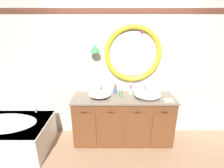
{
  "coord_description": "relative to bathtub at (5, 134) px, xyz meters",
  "views": [
    {
      "loc": [
        -0.18,
        -2.44,
        2.08
      ],
      "look_at": [
        -0.18,
        0.25,
        1.14
      ],
      "focal_mm": 26.57,
      "sensor_mm": 36.0,
      "label": 1
    }
  ],
  "objects": [
    {
      "name": "toothbrush_holder_left",
      "position": [
        1.91,
        0.48,
        0.62
      ],
      "size": [
        0.08,
        0.08,
        0.22
      ],
      "color": "slate",
      "rests_on": "vanity_counter"
    },
    {
      "name": "vanity_counter",
      "position": [
        2.06,
        0.29,
        0.12
      ],
      "size": [
        1.81,
        0.61,
        0.89
      ],
      "color": "brown",
      "rests_on": "ground_plane"
    },
    {
      "name": "faucet_set_right",
      "position": [
        2.47,
        0.5,
        0.62
      ],
      "size": [
        0.23,
        0.12,
        0.15
      ],
      "color": "silver",
      "rests_on": "vanity_counter"
    },
    {
      "name": "soap_dispenser",
      "position": [
        2.01,
        0.3,
        0.63
      ],
      "size": [
        0.07,
        0.07,
        0.16
      ],
      "color": "#6BAD66",
      "rests_on": "vanity_counter"
    },
    {
      "name": "sink_basin_left",
      "position": [
        1.64,
        0.27,
        0.62
      ],
      "size": [
        0.38,
        0.38,
        0.13
      ],
      "color": "white",
      "rests_on": "vanity_counter"
    },
    {
      "name": "folded_hand_towel",
      "position": [
        2.8,
        0.12,
        0.58
      ],
      "size": [
        0.17,
        0.1,
        0.04
      ],
      "color": "beige",
      "rests_on": "vanity_counter"
    },
    {
      "name": "bathtub",
      "position": [
        0.0,
        0.0,
        0.0
      ],
      "size": [
        1.51,
        0.91,
        0.64
      ],
      "color": "white",
      "rests_on": "ground_plane"
    },
    {
      "name": "ground_plane",
      "position": [
        2.03,
        0.03,
        -0.33
      ],
      "size": [
        14.0,
        14.0,
        0.0
      ],
      "primitive_type": "plane",
      "color": "tan"
    },
    {
      "name": "sink_basin_right",
      "position": [
        2.47,
        0.27,
        0.62
      ],
      "size": [
        0.47,
        0.47,
        0.13
      ],
      "color": "white",
      "rests_on": "vanity_counter"
    },
    {
      "name": "faucet_set_left",
      "position": [
        1.64,
        0.5,
        0.62
      ],
      "size": [
        0.23,
        0.13,
        0.16
      ],
      "color": "silver",
      "rests_on": "vanity_counter"
    },
    {
      "name": "back_wall_assembly",
      "position": [
        2.05,
        0.62,
        1.0
      ],
      "size": [
        6.4,
        0.26,
        2.6
      ],
      "color": "silver",
      "rests_on": "ground_plane"
    },
    {
      "name": "toothbrush_holder_right",
      "position": [
        2.2,
        0.45,
        0.62
      ],
      "size": [
        0.08,
        0.08,
        0.22
      ],
      "color": "white",
      "rests_on": "vanity_counter"
    }
  ]
}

